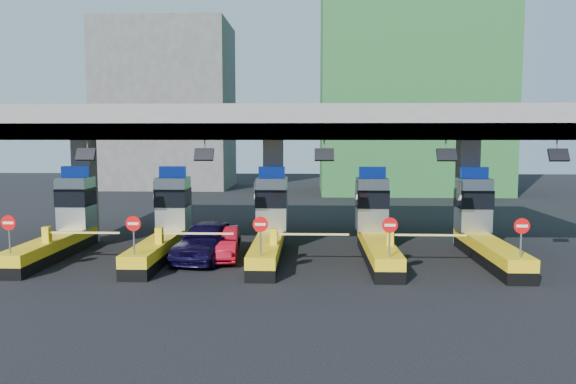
{
  "coord_description": "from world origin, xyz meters",
  "views": [
    {
      "loc": [
        1.94,
        -26.1,
        5.64
      ],
      "look_at": [
        0.89,
        0.0,
        3.06
      ],
      "focal_mm": 35.0,
      "sensor_mm": 36.0,
      "label": 1
    }
  ],
  "objects": [
    {
      "name": "ground",
      "position": [
        0.0,
        0.0,
        0.0
      ],
      "size": [
        120.0,
        120.0,
        0.0
      ],
      "primitive_type": "plane",
      "color": "black",
      "rests_on": "ground"
    },
    {
      "name": "red_car",
      "position": [
        -2.21,
        -0.63,
        0.73
      ],
      "size": [
        1.96,
        4.55,
        1.46
      ],
      "primitive_type": "imported",
      "rotation": [
        0.0,
        0.0,
        0.1
      ],
      "color": "red",
      "rests_on": "ground"
    },
    {
      "name": "van",
      "position": [
        -2.82,
        -0.86,
        0.89
      ],
      "size": [
        2.91,
        5.49,
        1.78
      ],
      "primitive_type": "imported",
      "rotation": [
        0.0,
        0.0,
        -0.16
      ],
      "color": "black",
      "rests_on": "ground"
    },
    {
      "name": "toll_lane_center",
      "position": [
        0.0,
        0.28,
        1.4
      ],
      "size": [
        4.43,
        8.0,
        4.16
      ],
      "color": "black",
      "rests_on": "ground"
    },
    {
      "name": "toll_lane_far_left",
      "position": [
        -10.0,
        0.28,
        1.4
      ],
      "size": [
        4.43,
        8.0,
        4.16
      ],
      "color": "black",
      "rests_on": "ground"
    },
    {
      "name": "toll_lane_right",
      "position": [
        5.0,
        0.28,
        1.4
      ],
      "size": [
        4.43,
        8.0,
        4.16
      ],
      "color": "black",
      "rests_on": "ground"
    },
    {
      "name": "toll_canopy",
      "position": [
        0.0,
        2.87,
        6.13
      ],
      "size": [
        28.0,
        12.09,
        7.0
      ],
      "color": "slate",
      "rests_on": "ground"
    },
    {
      "name": "toll_lane_left",
      "position": [
        -5.0,
        0.28,
        1.4
      ],
      "size": [
        4.43,
        8.0,
        4.16
      ],
      "color": "black",
      "rests_on": "ground"
    },
    {
      "name": "bg_building_concrete",
      "position": [
        -14.0,
        36.0,
        9.0
      ],
      "size": [
        14.0,
        10.0,
        18.0
      ],
      "primitive_type": "cube",
      "color": "#4C4C49",
      "rests_on": "ground"
    },
    {
      "name": "toll_lane_far_right",
      "position": [
        10.0,
        0.28,
        1.4
      ],
      "size": [
        4.43,
        8.0,
        4.16
      ],
      "color": "black",
      "rests_on": "ground"
    },
    {
      "name": "bg_building_scaffold",
      "position": [
        12.0,
        32.0,
        14.0
      ],
      "size": [
        18.0,
        12.0,
        28.0
      ],
      "primitive_type": "cube",
      "color": "#1E5926",
      "rests_on": "ground"
    }
  ]
}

